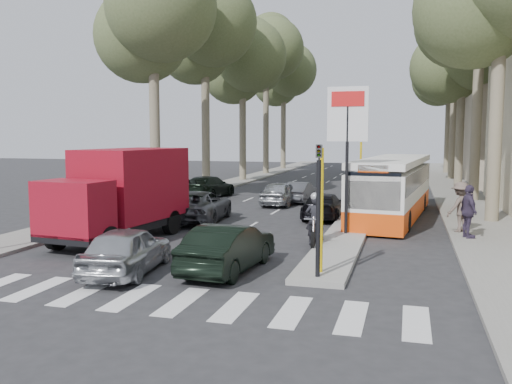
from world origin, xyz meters
TOP-DOWN VIEW (x-y plane):
  - ground at (0.00, 0.00)m, footprint 120.00×120.00m
  - sidewalk_right at (8.60, 25.00)m, footprint 3.20×70.00m
  - median_left at (-8.00, 28.00)m, footprint 2.40×64.00m
  - traffic_island at (3.25, 11.00)m, footprint 1.50×26.00m
  - billboard at (3.25, 5.00)m, footprint 1.50×12.10m
  - traffic_light_island at (3.25, -1.50)m, footprint 0.16×0.41m
  - tree_l_a at (-7.87, 12.11)m, footprint 7.40×7.20m
  - tree_l_b at (-7.97, 20.11)m, footprint 7.40×7.20m
  - tree_l_c at (-7.77, 28.11)m, footprint 7.40×7.20m
  - tree_l_d at (-7.87, 36.11)m, footprint 7.40×7.20m
  - tree_l_e at (-7.97, 44.11)m, footprint 7.40×7.20m
  - tree_r_c at (9.03, 26.11)m, footprint 7.40×7.20m
  - tree_r_d at (9.13, 34.11)m, footprint 7.40×7.20m
  - tree_r_e at (9.23, 42.11)m, footprint 7.40×7.20m
  - silver_hatchback at (-2.00, -2.00)m, footprint 2.08×4.11m
  - dark_hatchback at (0.63, -1.00)m, footprint 1.73×4.18m
  - queue_car_a at (-3.50, 7.07)m, footprint 2.84×5.15m
  - queue_car_b at (1.75, 9.36)m, footprint 1.67×4.08m
  - queue_car_c at (-1.25, 13.50)m, footprint 1.79×4.00m
  - queue_car_d at (-0.50, 15.10)m, footprint 1.35×3.58m
  - queue_car_e at (-6.30, 15.70)m, footprint 2.26×4.79m
  - red_truck at (-4.55, 2.30)m, footprint 2.99×6.44m
  - city_bus at (4.80, 10.36)m, footprint 3.51×10.87m
  - motorcycle at (2.37, 3.23)m, footprint 0.86×2.21m
  - pedestrian_near at (7.59, 5.47)m, footprint 0.89×1.25m
  - pedestrian_far at (7.42, 6.73)m, footprint 1.30×1.25m

SIDE VIEW (x-z plane):
  - ground at x=0.00m, z-range 0.00..0.00m
  - sidewalk_right at x=8.60m, z-range 0.00..0.12m
  - median_left at x=-8.00m, z-range 0.00..0.12m
  - traffic_island at x=3.25m, z-range 0.00..0.16m
  - queue_car_d at x=-0.50m, z-range 0.00..1.17m
  - queue_car_b at x=1.75m, z-range 0.00..1.18m
  - queue_car_c at x=-1.25m, z-range 0.00..1.33m
  - silver_hatchback at x=-2.00m, z-range 0.00..1.34m
  - dark_hatchback at x=0.63m, z-range 0.00..1.35m
  - queue_car_e at x=-6.30m, z-range 0.00..1.35m
  - queue_car_a at x=-3.50m, z-range 0.00..1.37m
  - motorcycle at x=2.37m, z-range -0.09..1.79m
  - pedestrian_far at x=7.42m, z-range 0.12..2.05m
  - pedestrian_near at x=7.59m, z-range 0.12..2.05m
  - city_bus at x=4.80m, z-range 0.08..2.89m
  - red_truck at x=-4.55m, z-range 0.09..3.42m
  - traffic_light_island at x=3.25m, z-range 0.69..4.29m
  - billboard at x=3.25m, z-range 0.90..6.50m
  - tree_r_c at x=9.03m, z-range 3.03..16.35m
  - tree_l_c at x=-7.77m, z-range 3.18..16.89m
  - tree_l_a at x=-7.87m, z-range 3.33..17.43m
  - tree_r_e at x=9.23m, z-range 3.33..17.43m
  - tree_l_e at x=-7.97m, z-range 3.48..17.97m
  - tree_l_b at x=-7.97m, z-range 3.63..18.51m
  - tree_r_d at x=9.13m, z-range 3.63..18.51m
  - tree_l_d at x=-7.87m, z-range 3.93..19.59m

